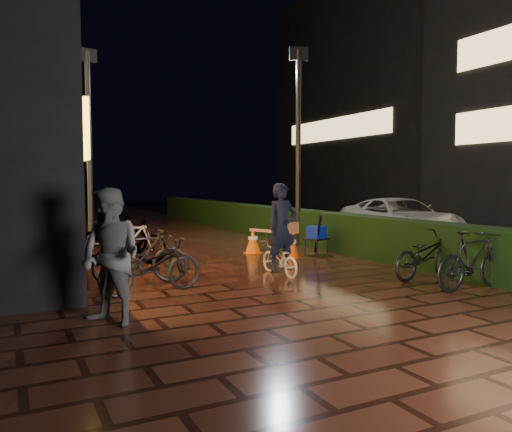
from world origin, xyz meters
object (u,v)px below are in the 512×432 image
cyclist (281,241)px  traffic_barrier (271,243)px  van (400,219)px  cart_assembly (317,234)px  bystander_person (111,257)px

cyclist → traffic_barrier: size_ratio=1.18×
van → cart_assembly: bearing=-149.8°
bystander_person → cyclist: (3.58, 1.93, -0.21)m
traffic_barrier → cart_assembly: bearing=-24.1°
bystander_person → cart_assembly: bystander_person is taller
cyclist → cart_assembly: bearing=42.4°
van → traffic_barrier: size_ratio=3.08×
van → cart_assembly: 4.42m
cyclist → cart_assembly: 2.90m
cyclist → cart_assembly: size_ratio=1.74×
cyclist → cart_assembly: cyclist is taller
van → traffic_barrier: 5.29m
van → cyclist: 7.19m
van → cart_assembly: van is taller
cyclist → cart_assembly: (2.14, 1.96, -0.14)m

